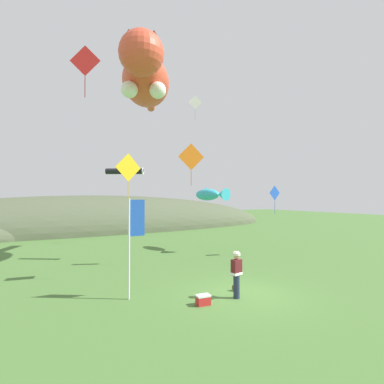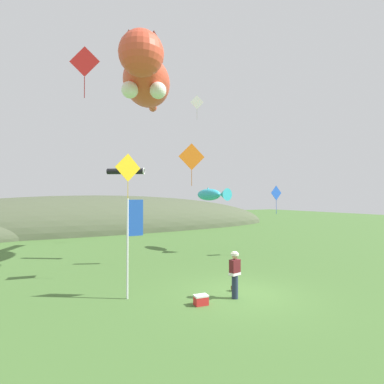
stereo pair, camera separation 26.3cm
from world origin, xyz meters
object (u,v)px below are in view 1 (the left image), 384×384
object	(u,v)px
kite_giant_cat	(145,79)
kite_diamond_orange	(191,157)
kite_fish_windsock	(210,194)
festival_attendant	(236,273)
kite_diamond_blue	(275,193)
kite_diamond_red	(85,61)
kite_spool	(235,288)
kite_diamond_gold	(128,168)
picnic_cooler	(203,300)
kite_tube_streamer	(125,171)
festival_banner_pole	(133,233)
kite_diamond_white	(195,102)

from	to	relation	value
kite_giant_cat	kite_diamond_orange	bearing A→B (deg)	-35.69
kite_giant_cat	kite_fish_windsock	bearing A→B (deg)	19.94
festival_attendant	kite_diamond_blue	distance (m)	9.57
kite_diamond_red	kite_giant_cat	bearing A→B (deg)	38.58
kite_spool	kite_diamond_gold	xyz separation A→B (m)	(-3.35, 3.72, 5.11)
kite_spool	kite_diamond_red	bearing A→B (deg)	149.26
festival_attendant	kite_diamond_red	world-z (taller)	kite_diamond_red
picnic_cooler	kite_tube_streamer	distance (m)	10.29
festival_attendant	kite_diamond_gold	distance (m)	6.79
festival_banner_pole	kite_diamond_red	bearing A→B (deg)	125.81
kite_diamond_red	kite_fish_windsock	bearing A→B (deg)	28.15
kite_fish_windsock	festival_banner_pole	bearing A→B (deg)	-139.28
kite_fish_windsock	kite_tube_streamer	bearing A→B (deg)	-176.96
festival_banner_pole	kite_fish_windsock	size ratio (longest dim) A/B	1.15
kite_fish_windsock	kite_tube_streamer	world-z (taller)	kite_tube_streamer
kite_giant_cat	kite_tube_streamer	size ratio (longest dim) A/B	4.17
festival_attendant	kite_diamond_red	distance (m)	10.66
festival_attendant	kite_spool	distance (m)	1.23
festival_banner_pole	kite_tube_streamer	distance (m)	7.75
kite_spool	festival_banner_pole	distance (m)	4.79
kite_giant_cat	kite_diamond_red	distance (m)	5.12
kite_diamond_red	kite_diamond_gold	world-z (taller)	kite_diamond_red
festival_attendant	festival_banner_pole	xyz separation A→B (m)	(-3.44, 1.97, 1.55)
kite_tube_streamer	kite_diamond_orange	bearing A→B (deg)	-50.75
kite_spool	kite_diamond_gold	distance (m)	7.15
kite_tube_streamer	festival_banner_pole	bearing A→B (deg)	-105.27
kite_spool	kite_diamond_orange	world-z (taller)	kite_diamond_orange
festival_banner_pole	kite_diamond_blue	size ratio (longest dim) A/B	2.05
kite_diamond_orange	kite_giant_cat	bearing A→B (deg)	144.31
kite_diamond_red	kite_diamond_gold	size ratio (longest dim) A/B	0.98
festival_attendant	kite_diamond_gold	world-z (taller)	kite_diamond_gold
kite_tube_streamer	kite_diamond_gold	world-z (taller)	kite_diamond_gold
kite_diamond_orange	festival_banner_pole	bearing A→B (deg)	-142.61
festival_banner_pole	kite_diamond_blue	bearing A→B (deg)	16.56
kite_giant_cat	kite_diamond_white	xyz separation A→B (m)	(6.22, 4.78, 0.94)
picnic_cooler	festival_banner_pole	size ratio (longest dim) A/B	0.14
festival_attendant	kite_diamond_gold	size ratio (longest dim) A/B	0.80
kite_spool	kite_diamond_white	distance (m)	16.67
kite_diamond_gold	kite_diamond_orange	size ratio (longest dim) A/B	0.92
festival_attendant	kite_diamond_white	distance (m)	16.79
festival_banner_pole	kite_giant_cat	size ratio (longest dim) A/B	0.42
kite_spool	kite_diamond_white	world-z (taller)	kite_diamond_white
kite_diamond_orange	kite_fish_windsock	bearing A→B (deg)	44.37
festival_banner_pole	kite_spool	bearing A→B (deg)	-17.21
festival_attendant	kite_tube_streamer	distance (m)	10.08
kite_diamond_red	kite_diamond_white	size ratio (longest dim) A/B	1.08
kite_fish_windsock	kite_diamond_orange	size ratio (longest dim) A/B	1.38
kite_tube_streamer	kite_diamond_white	bearing A→B (deg)	23.55
picnic_cooler	kite_giant_cat	xyz separation A→B (m)	(0.53, 7.02, 10.51)
kite_tube_streamer	kite_diamond_white	distance (m)	9.65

